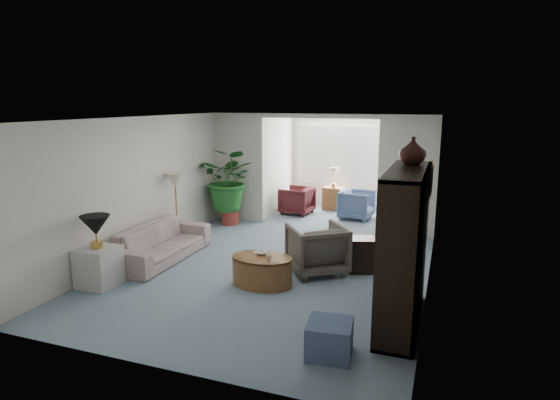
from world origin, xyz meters
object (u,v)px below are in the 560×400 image
at_px(end_table, 99,267).
at_px(sofa, 161,242).
at_px(table_lamp, 95,225).
at_px(entertainment_cabinet, 404,248).
at_px(sunroom_chair_blue, 357,205).
at_px(sunroom_table, 333,198).
at_px(side_table_dark, 363,255).
at_px(coffee_bowl, 261,253).
at_px(floor_lamp, 175,180).
at_px(ottoman, 329,339).
at_px(coffee_cup, 269,257).
at_px(framed_picture, 431,180).
at_px(coffee_table, 262,271).
at_px(wingback_chair, 317,249).
at_px(cabinet_urn, 413,151).
at_px(plant_pot, 230,217).
at_px(sunroom_chair_maroon, 297,200).

bearing_deg(end_table, sofa, 81.57).
bearing_deg(sofa, table_lamp, 171.27).
height_order(entertainment_cabinet, sunroom_chair_blue, entertainment_cabinet).
relative_size(sofa, sunroom_table, 3.61).
xyz_separation_m(sofa, end_table, (-0.20, -1.35, -0.01)).
xyz_separation_m(sofa, side_table_dark, (3.46, 0.63, -0.03)).
distance_m(end_table, coffee_bowl, 2.48).
xyz_separation_m(table_lamp, floor_lamp, (-0.11, 2.36, 0.30)).
relative_size(end_table, ottoman, 1.23).
bearing_deg(sunroom_chair_blue, coffee_cup, -179.09).
bearing_deg(sunroom_table, framed_picture, -62.80).
relative_size(coffee_table, coffee_cup, 10.46).
xyz_separation_m(framed_picture, table_lamp, (-4.67, -1.28, -0.75)).
height_order(framed_picture, wingback_chair, framed_picture).
bearing_deg(cabinet_urn, end_table, -169.39).
xyz_separation_m(wingback_chair, sunroom_chair_blue, (-0.06, 3.75, -0.06)).
xyz_separation_m(end_table, sunroom_table, (2.15, 6.19, -0.00)).
xyz_separation_m(end_table, sunroom_chair_blue, (2.90, 5.44, 0.04)).
bearing_deg(coffee_table, wingback_chair, 52.02).
relative_size(coffee_table, entertainment_cabinet, 0.48).
bearing_deg(wingback_chair, cabinet_urn, 113.76).
height_order(side_table_dark, plant_pot, side_table_dark).
bearing_deg(floor_lamp, coffee_table, -31.52).
bearing_deg(table_lamp, sunroom_table, 70.84).
distance_m(end_table, sunroom_chair_blue, 6.16).
height_order(sofa, end_table, sofa).
height_order(coffee_bowl, cabinet_urn, cabinet_urn).
bearing_deg(table_lamp, side_table_dark, 28.44).
distance_m(coffee_cup, side_table_dark, 1.71).
xyz_separation_m(framed_picture, coffee_cup, (-2.20, -0.52, -1.21)).
height_order(plant_pot, sunroom_table, sunroom_table).
bearing_deg(entertainment_cabinet, table_lamp, -175.73).
bearing_deg(sunroom_table, ottoman, -76.74).
bearing_deg(sofa, side_table_dark, -79.94).
bearing_deg(sofa, entertainment_cabinet, -103.81).
bearing_deg(floor_lamp, cabinet_urn, -18.53).
xyz_separation_m(end_table, ottoman, (3.78, -0.75, -0.10)).
height_order(sofa, entertainment_cabinet, entertainment_cabinet).
height_order(coffee_table, sunroom_chair_blue, sunroom_chair_blue).
xyz_separation_m(entertainment_cabinet, plant_pot, (-4.17, 3.65, -0.82)).
relative_size(cabinet_urn, sunroom_chair_maroon, 0.47).
bearing_deg(sunroom_table, end_table, -109.16).
height_order(coffee_bowl, ottoman, coffee_bowl).
height_order(floor_lamp, sunroom_chair_blue, floor_lamp).
distance_m(ottoman, sunroom_chair_maroon, 6.63).
distance_m(coffee_cup, entertainment_cabinet, 2.07).
relative_size(floor_lamp, side_table_dark, 0.64).
bearing_deg(framed_picture, floor_lamp, 167.32).
xyz_separation_m(framed_picture, sunroom_chair_maroon, (-3.27, 4.15, -1.36)).
bearing_deg(wingback_chair, framed_picture, 130.45).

